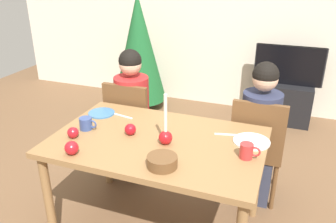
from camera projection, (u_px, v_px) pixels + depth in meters
name	position (u px, v px, depth m)	size (l,w,h in m)	color
back_wall	(235.00, 7.00, 4.31)	(6.40, 0.10, 2.60)	beige
dining_table	(158.00, 150.00, 2.34)	(1.40, 0.90, 0.75)	olive
chair_left	(131.00, 123.00, 3.08)	(0.40, 0.40, 0.90)	brown
chair_right	(257.00, 144.00, 2.73)	(0.40, 0.40, 0.90)	brown
person_left_child	(133.00, 116.00, 3.08)	(0.30, 0.30, 1.17)	#33384C
person_right_child	(258.00, 136.00, 2.73)	(0.30, 0.30, 1.17)	#33384C
tv_stand	(284.00, 102.00, 4.24)	(0.64, 0.40, 0.48)	black
tv	(289.00, 65.00, 4.06)	(0.79, 0.05, 0.46)	black
christmas_tree	(139.00, 48.00, 4.39)	(0.68, 0.68, 1.58)	brown
candle_centerpiece	(166.00, 134.00, 2.22)	(0.09, 0.09, 0.34)	red
plate_left	(101.00, 113.00, 2.68)	(0.20, 0.20, 0.01)	teal
plate_right	(252.00, 141.00, 2.26)	(0.24, 0.24, 0.01)	white
mug_left	(86.00, 124.00, 2.42)	(0.13, 0.09, 0.09)	#33477F
mug_right	(247.00, 151.00, 2.07)	(0.13, 0.08, 0.09)	#B72D2D
fork_left	(123.00, 116.00, 2.64)	(0.18, 0.01, 0.01)	silver
fork_right	(228.00, 135.00, 2.36)	(0.18, 0.01, 0.01)	silver
bowl_walnuts	(162.00, 161.00, 1.99)	(0.18, 0.18, 0.07)	brown
apple_near_candle	(72.00, 148.00, 2.11)	(0.09, 0.09, 0.09)	#B5151E
apple_by_left_plate	(73.00, 133.00, 2.31)	(0.08, 0.08, 0.08)	#AA151E
apple_by_right_mug	(130.00, 129.00, 2.35)	(0.08, 0.08, 0.08)	#AC111B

